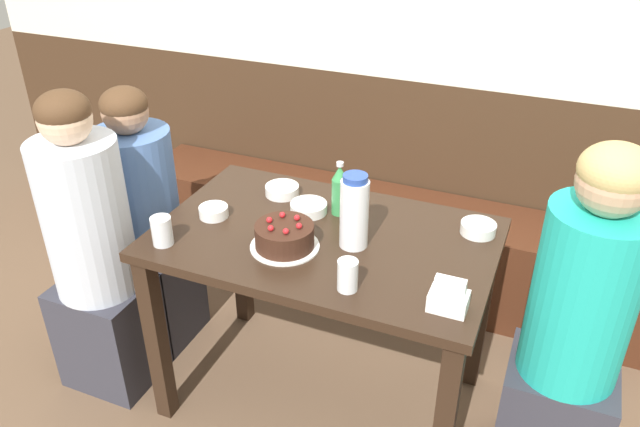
# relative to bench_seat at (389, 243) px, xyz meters

# --- Properties ---
(ground_plane) EXTENTS (12.00, 12.00, 0.00)m
(ground_plane) POSITION_rel_bench_seat_xyz_m (0.00, -0.83, -0.23)
(ground_plane) COLOR brown
(back_wall) EXTENTS (4.80, 0.04, 2.50)m
(back_wall) POSITION_rel_bench_seat_xyz_m (0.00, 0.22, 1.02)
(back_wall) COLOR #3D2819
(back_wall) RESTS_ON ground_plane
(bench_seat) EXTENTS (2.59, 0.38, 0.46)m
(bench_seat) POSITION_rel_bench_seat_xyz_m (0.00, 0.00, 0.00)
(bench_seat) COLOR #472314
(bench_seat) RESTS_ON ground_plane
(dining_table) EXTENTS (1.15, 0.72, 0.75)m
(dining_table) POSITION_rel_bench_seat_xyz_m (0.00, -0.83, 0.41)
(dining_table) COLOR black
(dining_table) RESTS_ON ground_plane
(birthday_cake) EXTENTS (0.23, 0.23, 0.10)m
(birthday_cake) POSITION_rel_bench_seat_xyz_m (-0.09, -0.95, 0.56)
(birthday_cake) COLOR white
(birthday_cake) RESTS_ON dining_table
(water_pitcher) EXTENTS (0.09, 0.09, 0.26)m
(water_pitcher) POSITION_rel_bench_seat_xyz_m (0.11, -0.85, 0.65)
(water_pitcher) COLOR white
(water_pitcher) RESTS_ON dining_table
(soju_bottle) EXTENTS (0.06, 0.06, 0.20)m
(soju_bottle) POSITION_rel_bench_seat_xyz_m (-0.01, -0.67, 0.62)
(soju_bottle) COLOR #388E4C
(soju_bottle) RESTS_ON dining_table
(napkin_holder) EXTENTS (0.11, 0.08, 0.11)m
(napkin_holder) POSITION_rel_bench_seat_xyz_m (0.48, -1.06, 0.56)
(napkin_holder) COLOR white
(napkin_holder) RESTS_ON dining_table
(bowl_soup_white) EXTENTS (0.12, 0.12, 0.04)m
(bowl_soup_white) POSITION_rel_bench_seat_xyz_m (0.48, -0.61, 0.54)
(bowl_soup_white) COLOR white
(bowl_soup_white) RESTS_ON dining_table
(bowl_rice_small) EXTENTS (0.13, 0.13, 0.04)m
(bowl_rice_small) POSITION_rel_bench_seat_xyz_m (-0.26, -0.62, 0.54)
(bowl_rice_small) COLOR white
(bowl_rice_small) RESTS_ON dining_table
(bowl_side_dish) EXTENTS (0.10, 0.10, 0.04)m
(bowl_side_dish) POSITION_rel_bench_seat_xyz_m (-0.41, -0.87, 0.54)
(bowl_side_dish) COLOR white
(bowl_side_dish) RESTS_ON dining_table
(bowl_sauce_shallow) EXTENTS (0.13, 0.13, 0.04)m
(bowl_sauce_shallow) POSITION_rel_bench_seat_xyz_m (-0.11, -0.71, 0.54)
(bowl_sauce_shallow) COLOR white
(bowl_sauce_shallow) RESTS_ON dining_table
(glass_water_tall) EXTENTS (0.07, 0.07, 0.10)m
(glass_water_tall) POSITION_rel_bench_seat_xyz_m (-0.47, -1.09, 0.57)
(glass_water_tall) COLOR silver
(glass_water_tall) RESTS_ON dining_table
(glass_tumbler_short) EXTENTS (0.06, 0.06, 0.10)m
(glass_tumbler_short) POSITION_rel_bench_seat_xyz_m (0.18, -1.08, 0.57)
(glass_tumbler_short) COLOR silver
(glass_tumbler_short) RESTS_ON dining_table
(person_teal_shirt) EXTENTS (0.34, 0.30, 1.23)m
(person_teal_shirt) POSITION_rel_bench_seat_xyz_m (0.83, -0.83, 0.35)
(person_teal_shirt) COLOR #33333D
(person_teal_shirt) RESTS_ON ground_plane
(person_pale_blue_shirt) EXTENTS (0.34, 0.31, 1.15)m
(person_pale_blue_shirt) POSITION_rel_bench_seat_xyz_m (-0.83, -0.76, 0.30)
(person_pale_blue_shirt) COLOR #33333D
(person_pale_blue_shirt) RESTS_ON ground_plane
(person_grey_tee) EXTENTS (0.34, 0.31, 1.23)m
(person_grey_tee) POSITION_rel_bench_seat_xyz_m (-0.83, -1.05, 0.34)
(person_grey_tee) COLOR #33333D
(person_grey_tee) RESTS_ON ground_plane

